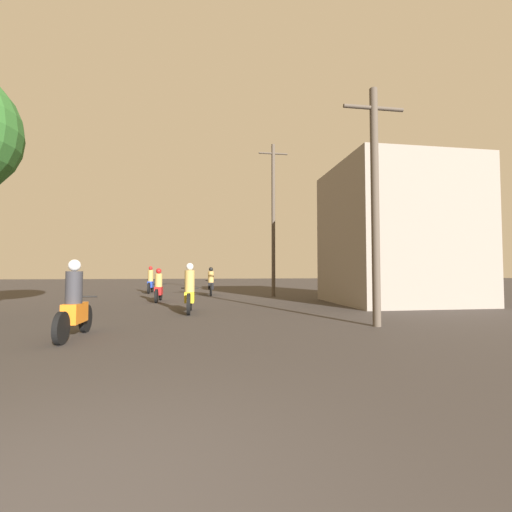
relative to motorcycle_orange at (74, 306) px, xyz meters
The scene contains 8 objects.
motorcycle_orange is the anchor object (origin of this frame).
motorcycle_yellow 4.51m from the motorcycle_orange, 61.62° to the left, with size 0.60×1.98×1.63m.
motorcycle_red 8.38m from the motorcycle_orange, 85.96° to the left, with size 0.60×2.02×1.49m.
motorcycle_black 12.46m from the motorcycle_orange, 76.16° to the left, with size 0.60×2.12×1.59m.
motorcycle_blue 14.61m from the motorcycle_orange, 92.75° to the left, with size 0.60×2.08×1.66m.
building_right_near 12.55m from the motorcycle_orange, 29.40° to the left, with size 5.30×5.13×5.84m.
utility_pole_near 7.31m from the motorcycle_orange, ahead, with size 1.60×0.20×6.01m.
utility_pole_far 12.99m from the motorcycle_orange, 59.47° to the left, with size 1.60×0.20×8.35m.
Camera 1 is at (0.97, -1.78, 1.37)m, focal length 24.00 mm.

